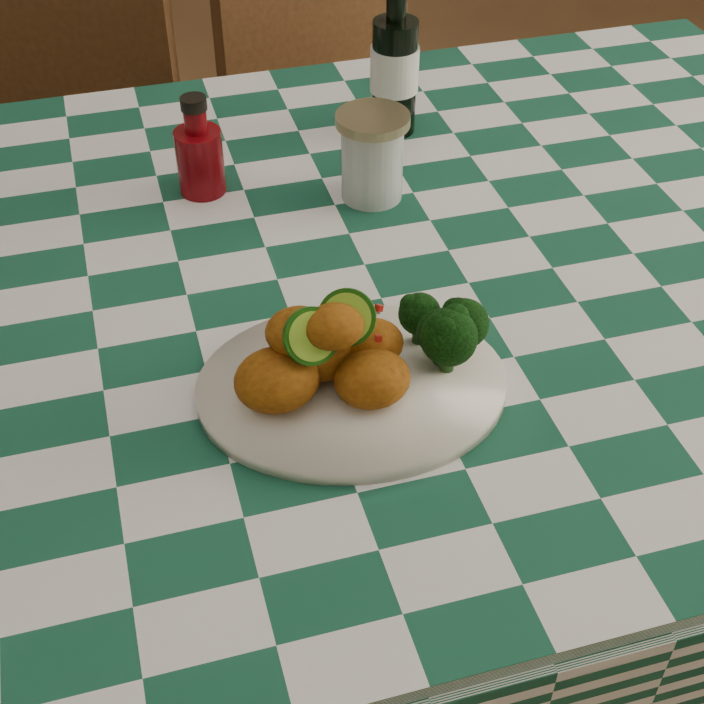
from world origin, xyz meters
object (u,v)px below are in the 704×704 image
object	(u,v)px
fried_chicken_pile	(332,346)
wooden_chair_right	(370,171)
ketchup_bottle	(198,146)
wooden_chair_left	(42,204)
plate	(352,387)
dining_table	(292,505)
mason_jar	(372,157)
beer_bottle	(395,53)

from	to	relation	value
fried_chicken_pile	wooden_chair_right	bearing A→B (deg)	70.93
ketchup_bottle	wooden_chair_right	distance (m)	0.75
wooden_chair_left	wooden_chair_right	size ratio (longest dim) A/B	1.05
plate	wooden_chair_right	size ratio (longest dim) A/B	0.33
fried_chicken_pile	ketchup_bottle	world-z (taller)	ketchup_bottle
dining_table	mason_jar	xyz separation A→B (m)	(0.15, 0.14, 0.45)
dining_table	ketchup_bottle	size ratio (longest dim) A/B	12.98
fried_chicken_pile	wooden_chair_right	world-z (taller)	wooden_chair_right
plate	mason_jar	xyz separation A→B (m)	(0.12, 0.34, 0.05)
mason_jar	ketchup_bottle	bearing A→B (deg)	160.79
dining_table	plate	size ratio (longest dim) A/B	5.47
mason_jar	wooden_chair_right	bearing A→B (deg)	73.08
wooden_chair_left	wooden_chair_right	distance (m)	0.62
plate	mason_jar	size ratio (longest dim) A/B	2.72
mason_jar	wooden_chair_right	xyz separation A→B (m)	(0.18, 0.58, -0.39)
wooden_chair_left	wooden_chair_right	xyz separation A→B (m)	(0.62, -0.01, -0.02)
beer_bottle	wooden_chair_left	size ratio (longest dim) A/B	0.23
ketchup_bottle	wooden_chair_right	size ratio (longest dim) A/B	0.14
plate	wooden_chair_left	bearing A→B (deg)	108.81
wooden_chair_left	wooden_chair_right	bearing A→B (deg)	21.01
mason_jar	beer_bottle	distance (m)	0.18
plate	wooden_chair_left	xyz separation A→B (m)	(-0.32, 0.94, -0.31)
dining_table	wooden_chair_left	distance (m)	0.79
plate	beer_bottle	bearing A→B (deg)	68.05
beer_bottle	wooden_chair_right	size ratio (longest dim) A/B	0.25
dining_table	wooden_chair_left	size ratio (longest dim) A/B	1.73
fried_chicken_pile	mason_jar	distance (m)	0.37
fried_chicken_pile	mason_jar	bearing A→B (deg)	67.36
plate	ketchup_bottle	bearing A→B (deg)	100.96
plate	fried_chicken_pile	bearing A→B (deg)	180.00
plate	fried_chicken_pile	world-z (taller)	fried_chicken_pile
ketchup_bottle	dining_table	bearing A→B (deg)	-76.67
dining_table	fried_chicken_pile	distance (m)	0.50
dining_table	ketchup_bottle	world-z (taller)	ketchup_bottle
plate	mason_jar	bearing A→B (deg)	70.20
beer_bottle	wooden_chair_right	bearing A→B (deg)	76.79
dining_table	fried_chicken_pile	world-z (taller)	fried_chicken_pile
mason_jar	beer_bottle	xyz separation A→B (m)	(0.08, 0.15, 0.06)
dining_table	wooden_chair_left	xyz separation A→B (m)	(-0.29, 0.73, 0.09)
fried_chicken_pile	wooden_chair_right	distance (m)	1.06
dining_table	beer_bottle	world-z (taller)	beer_bottle
fried_chicken_pile	beer_bottle	size ratio (longest dim) A/B	0.68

